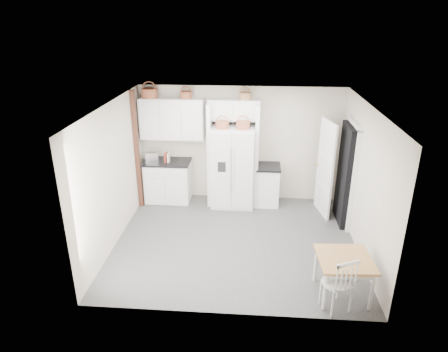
{
  "coord_description": "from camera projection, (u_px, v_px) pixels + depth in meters",
  "views": [
    {
      "loc": [
        0.29,
        -6.59,
        4.04
      ],
      "look_at": [
        -0.25,
        0.4,
        1.17
      ],
      "focal_mm": 32.0,
      "sensor_mm": 36.0,
      "label": 1
    }
  ],
  "objects": [
    {
      "name": "door_slab",
      "position": [
        325.0,
        168.0,
        8.34
      ],
      "size": [
        0.21,
        0.79,
        2.05
      ],
      "primitive_type": "cube",
      "rotation": [
        0.0,
        0.0,
        -1.36
      ],
      "color": "white",
      "rests_on": "floor"
    },
    {
      "name": "floor",
      "position": [
        235.0,
        241.0,
        7.63
      ],
      "size": [
        4.5,
        4.5,
        0.0
      ],
      "primitive_type": "plane",
      "color": "#323232",
      "rests_on": "ground"
    },
    {
      "name": "toaster",
      "position": [
        152.0,
        157.0,
        8.91
      ],
      "size": [
        0.31,
        0.23,
        0.2
      ],
      "primitive_type": "cube",
      "rotation": [
        0.0,
        0.0,
        0.24
      ],
      "color": "silver",
      "rests_on": "counter_left"
    },
    {
      "name": "wall_left",
      "position": [
        114.0,
        175.0,
        7.3
      ],
      "size": [
        0.0,
        4.0,
        4.0
      ],
      "primitive_type": "plane",
      "rotation": [
        1.57,
        0.0,
        1.57
      ],
      "color": "beige",
      "rests_on": "floor"
    },
    {
      "name": "bridge_cabinet",
      "position": [
        234.0,
        110.0,
        8.52
      ],
      "size": [
        1.12,
        0.34,
        0.45
      ],
      "primitive_type": "cube",
      "color": "white",
      "rests_on": "wall_back"
    },
    {
      "name": "dining_table",
      "position": [
        343.0,
        276.0,
        6.06
      ],
      "size": [
        0.84,
        0.84,
        0.66
      ],
      "primitive_type": "cube",
      "rotation": [
        0.0,
        0.0,
        0.06
      ],
      "color": "brown",
      "rests_on": "floor"
    },
    {
      "name": "upper_cabinet",
      "position": [
        172.0,
        119.0,
        8.71
      ],
      "size": [
        1.4,
        0.34,
        0.9
      ],
      "primitive_type": "cube",
      "color": "white",
      "rests_on": "wall_back"
    },
    {
      "name": "basket_fridge_b",
      "position": [
        243.0,
        125.0,
        8.31
      ],
      "size": [
        0.29,
        0.29,
        0.15
      ],
      "primitive_type": "cylinder",
      "color": "maroon",
      "rests_on": "refrigerator"
    },
    {
      "name": "ceiling",
      "position": [
        237.0,
        106.0,
        6.64
      ],
      "size": [
        4.5,
        4.5,
        0.0
      ],
      "primitive_type": "plane",
      "color": "white",
      "rests_on": "wall_back"
    },
    {
      "name": "base_cab_left",
      "position": [
        168.0,
        181.0,
        9.14
      ],
      "size": [
        1.0,
        0.63,
        0.92
      ],
      "primitive_type": "cube",
      "color": "white",
      "rests_on": "floor"
    },
    {
      "name": "counter_right",
      "position": [
        268.0,
        167.0,
        8.82
      ],
      "size": [
        0.53,
        0.63,
        0.04
      ],
      "primitive_type": "cube",
      "color": "black",
      "rests_on": "base_cab_right"
    },
    {
      "name": "refrigerator",
      "position": [
        233.0,
        167.0,
        8.79
      ],
      "size": [
        0.93,
        0.75,
        1.8
      ],
      "primitive_type": "cube",
      "color": "silver",
      "rests_on": "floor"
    },
    {
      "name": "basket_bridge_b",
      "position": [
        245.0,
        96.0,
        8.39
      ],
      "size": [
        0.25,
        0.25,
        0.14
      ],
      "primitive_type": "cylinder",
      "color": "brown",
      "rests_on": "bridge_cabinet"
    },
    {
      "name": "cookbook_cream",
      "position": [
        168.0,
        158.0,
        8.83
      ],
      "size": [
        0.04,
        0.14,
        0.21
      ],
      "primitive_type": "cube",
      "rotation": [
        0.0,
        0.0,
        -0.04
      ],
      "color": "beige",
      "rests_on": "counter_left"
    },
    {
      "name": "wall_right",
      "position": [
        365.0,
        182.0,
        6.98
      ],
      "size": [
        0.0,
        4.0,
        4.0
      ],
      "primitive_type": "plane",
      "rotation": [
        1.57,
        0.0,
        -1.57
      ],
      "color": "beige",
      "rests_on": "floor"
    },
    {
      "name": "trim_post",
      "position": [
        137.0,
        151.0,
        8.54
      ],
      "size": [
        0.09,
        0.09,
        2.6
      ],
      "primitive_type": "cube",
      "color": "#38190E",
      "rests_on": "floor"
    },
    {
      "name": "fridge_panel_right",
      "position": [
        256.0,
        155.0,
        8.74
      ],
      "size": [
        0.08,
        0.6,
        2.3
      ],
      "primitive_type": "cube",
      "color": "white",
      "rests_on": "floor"
    },
    {
      "name": "doorway_void",
      "position": [
        346.0,
        175.0,
        8.01
      ],
      "size": [
        0.18,
        0.85,
        2.05
      ],
      "primitive_type": "cube",
      "color": "black",
      "rests_on": "floor"
    },
    {
      "name": "basket_upper_c",
      "position": [
        186.0,
        95.0,
        8.48
      ],
      "size": [
        0.25,
        0.25,
        0.14
      ],
      "primitive_type": "cylinder",
      "color": "maroon",
      "rests_on": "upper_cabinet"
    },
    {
      "name": "basket_fridge_a",
      "position": [
        222.0,
        125.0,
        8.34
      ],
      "size": [
        0.28,
        0.28,
        0.15
      ],
      "primitive_type": "cylinder",
      "color": "maroon",
      "rests_on": "refrigerator"
    },
    {
      "name": "base_cab_right",
      "position": [
        267.0,
        185.0,
        8.99
      ],
      "size": [
        0.5,
        0.59,
        0.87
      ],
      "primitive_type": "cube",
      "color": "white",
      "rests_on": "floor"
    },
    {
      "name": "cookbook_red",
      "position": [
        166.0,
        157.0,
        8.83
      ],
      "size": [
        0.06,
        0.15,
        0.22
      ],
      "primitive_type": "cube",
      "rotation": [
        0.0,
        0.0,
        -0.2
      ],
      "color": "maroon",
      "rests_on": "counter_left"
    },
    {
      "name": "wall_back",
      "position": [
        241.0,
        144.0,
        8.98
      ],
      "size": [
        4.5,
        0.0,
        4.5
      ],
      "primitive_type": "plane",
      "rotation": [
        1.57,
        0.0,
        0.0
      ],
      "color": "beige",
      "rests_on": "floor"
    },
    {
      "name": "counter_left",
      "position": [
        167.0,
        162.0,
        8.96
      ],
      "size": [
        1.04,
        0.67,
        0.04
      ],
      "primitive_type": "cube",
      "color": "black",
      "rests_on": "base_cab_left"
    },
    {
      "name": "basket_upper_a",
      "position": [
        149.0,
        93.0,
        8.53
      ],
      "size": [
        0.34,
        0.34,
        0.2
      ],
      "primitive_type": "cylinder",
      "color": "maroon",
      "rests_on": "upper_cabinet"
    },
    {
      "name": "windsor_chair",
      "position": [
        337.0,
        282.0,
        5.73
      ],
      "size": [
        0.57,
        0.55,
        0.91
      ],
      "primitive_type": "cube",
      "rotation": [
        0.0,
        0.0,
        0.44
      ],
      "color": "white",
      "rests_on": "floor"
    },
    {
      "name": "fridge_panel_left",
      "position": [
        210.0,
        154.0,
        8.81
      ],
      "size": [
        0.08,
        0.6,
        2.3
      ],
      "primitive_type": "cube",
      "color": "white",
      "rests_on": "floor"
    }
  ]
}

